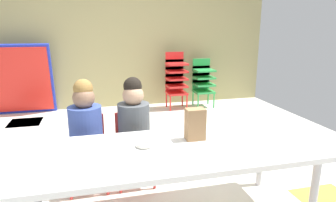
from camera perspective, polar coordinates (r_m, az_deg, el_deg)
ground_plane at (r=2.90m, az=-5.72°, el=-13.04°), size 5.24×4.86×0.02m
back_wall at (r=5.00m, az=-10.35°, el=12.70°), size 5.24×0.10×2.42m
craft_table at (r=1.93m, az=0.11°, el=-10.35°), size 1.91×0.74×0.55m
seated_child_near_camera at (r=2.42m, az=-15.65°, el=-4.55°), size 0.32×0.31×0.92m
seated_child_middle_seat at (r=2.44m, az=-6.65°, el=-3.99°), size 0.32×0.31×0.92m
kid_chair_red_stack at (r=4.84m, az=1.55°, el=4.64°), size 0.32×0.30×0.92m
kid_chair_green_stack at (r=4.99m, az=6.78°, el=4.14°), size 0.32×0.30×0.80m
folded_activity_table at (r=4.96m, az=-26.51°, el=3.65°), size 0.90×0.29×1.09m
paper_bag_brown at (r=2.03m, az=5.28°, el=-4.49°), size 0.13×0.09×0.22m
paper_plate_near_edge at (r=1.93m, az=-4.50°, el=-8.88°), size 0.18×0.18×0.01m
donut_powdered_on_plate at (r=1.92m, az=-4.52°, el=-8.30°), size 0.12×0.12×0.03m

